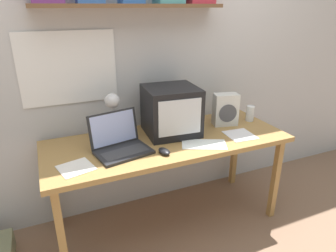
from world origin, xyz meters
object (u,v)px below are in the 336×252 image
laptop (119,142)px  loose_paper_near_laptop (76,168)px  space_heater (226,110)px  corner_desk (168,147)px  computer_mouse (164,151)px  juice_glass (250,114)px  crt_monitor (171,111)px  desk_lamp (113,110)px  loose_paper_near_monitor (240,135)px  open_notebook (204,144)px

laptop → loose_paper_near_laptop: 0.32m
space_heater → corner_desk: bearing=-158.3°
corner_desk → laptop: bearing=-174.2°
corner_desk → computer_mouse: bearing=-119.8°
juice_glass → space_heater: bearing=177.9°
corner_desk → space_heater: 0.56m
crt_monitor → desk_lamp: crt_monitor is taller
desk_lamp → loose_paper_near_monitor: size_ratio=1.53×
laptop → space_heater: size_ratio=1.54×
computer_mouse → open_notebook: bearing=2.8°
desk_lamp → computer_mouse: 0.47m
laptop → space_heater: space_heater is taller
juice_glass → open_notebook: juice_glass is taller
desk_lamp → space_heater: 0.87m
corner_desk → loose_paper_near_laptop: size_ratio=7.58×
laptop → computer_mouse: 0.30m
loose_paper_near_monitor → laptop: bearing=172.7°
juice_glass → loose_paper_near_laptop: 1.43m
corner_desk → loose_paper_near_laptop: (-0.65, -0.16, 0.06)m
space_heater → loose_paper_near_monitor: (-0.01, -0.23, -0.12)m
open_notebook → desk_lamp: bearing=147.4°
computer_mouse → loose_paper_near_monitor: size_ratio=0.51×
crt_monitor → loose_paper_near_laptop: crt_monitor is taller
juice_glass → loose_paper_near_monitor: 0.34m
loose_paper_near_monitor → corner_desk: bearing=163.9°
desk_lamp → computer_mouse: bearing=-41.4°
desk_lamp → juice_glass: 1.12m
loose_paper_near_monitor → computer_mouse: bearing=-175.7°
juice_glass → computer_mouse: bearing=-163.2°
corner_desk → computer_mouse: size_ratio=15.22×
crt_monitor → computer_mouse: (-0.18, -0.29, -0.16)m
loose_paper_near_monitor → loose_paper_near_laptop: (-1.16, -0.01, 0.00)m
desk_lamp → loose_paper_near_laptop: (-0.31, -0.32, -0.22)m
loose_paper_near_laptop → open_notebook: bearing=-1.4°
space_heater → loose_paper_near_monitor: space_heater is taller
corner_desk → crt_monitor: crt_monitor is taller
crt_monitor → computer_mouse: bearing=-116.7°
juice_glass → space_heater: size_ratio=0.50×
juice_glass → computer_mouse: (-0.87, -0.26, -0.04)m
space_heater → computer_mouse: (-0.63, -0.27, -0.11)m
laptop → juice_glass: size_ratio=3.10×
desk_lamp → loose_paper_near_laptop: bearing=-119.0°
crt_monitor → open_notebook: 0.35m
juice_glass → space_heater: (-0.24, 0.01, 0.07)m
crt_monitor → loose_paper_near_monitor: 0.53m
corner_desk → desk_lamp: desk_lamp is taller
crt_monitor → laptop: (-0.43, -0.14, -0.11)m
laptop → computer_mouse: size_ratio=3.43×
crt_monitor → open_notebook: size_ratio=1.17×
crt_monitor → desk_lamp: size_ratio=1.18×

